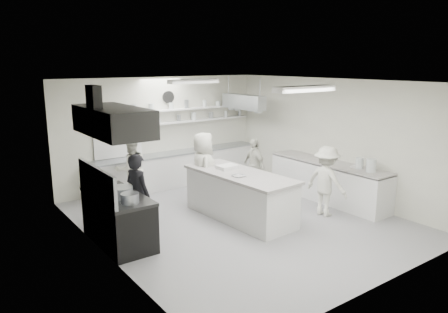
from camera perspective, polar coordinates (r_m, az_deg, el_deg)
floor at (r=9.48m, az=2.03°, el=-8.50°), size 6.00×7.00×0.02m
ceiling at (r=8.86m, az=2.18°, el=10.05°), size 6.00×7.00×0.02m
wall_back at (r=11.96m, az=-8.29°, el=3.29°), size 6.00×0.04×3.00m
wall_front at (r=6.74m, az=20.81°, el=-4.62°), size 6.00×0.04×3.00m
wall_left at (r=7.63m, az=-15.97°, el=-2.33°), size 0.04×7.00×3.00m
wall_right at (r=11.12m, az=14.39°, el=2.34°), size 0.04×7.00×3.00m
stove at (r=8.43m, az=-13.92°, el=-8.28°), size 0.80×1.80×0.90m
exhaust_hood at (r=7.97m, az=-14.63°, el=4.61°), size 0.85×2.00×0.50m
back_counter at (r=12.05m, az=-6.21°, el=-1.63°), size 5.00×0.60×0.92m
shelf_lower at (r=12.15m, az=-5.11°, el=4.71°), size 4.20×0.26×0.04m
shelf_upper at (r=12.10m, az=-5.15°, el=6.35°), size 4.20×0.26×0.04m
pass_through_window at (r=11.41m, az=-14.02°, el=2.36°), size 1.30×0.04×1.00m
wall_clock at (r=11.90m, az=-7.49°, el=7.88°), size 0.32×0.05×0.32m
right_counter at (r=10.96m, az=13.72°, el=-3.30°), size 0.74×3.30×0.94m
pot_rack at (r=12.02m, az=2.61°, el=7.31°), size 0.30×1.60×0.40m
light_fixture_front at (r=7.53m, az=10.76°, el=8.87°), size 1.30×0.25×0.10m
light_fixture_rear at (r=10.34m, az=-4.08°, el=9.99°), size 1.30×0.25×0.10m
prep_island at (r=9.45m, az=2.12°, el=-5.36°), size 1.15×2.71×0.98m
stove_pot at (r=8.06m, az=-13.57°, el=-4.83°), size 0.43×0.43×0.25m
cook_stove at (r=8.61m, az=-11.43°, el=-5.02°), size 0.55×0.69×1.66m
cook_back at (r=10.61m, az=-12.29°, el=-1.74°), size 0.85×0.69×1.66m
cook_island_left at (r=10.09m, az=-2.76°, el=-1.80°), size 0.87×1.03×1.79m
cook_island_right at (r=11.25m, az=4.02°, el=-1.21°), size 0.43×0.88×1.45m
cook_right at (r=9.79m, az=13.52°, el=-3.23°), size 0.68×1.07×1.58m
bowl_island_a at (r=9.04m, az=1.98°, el=-2.73°), size 0.29×0.29×0.07m
bowl_island_b at (r=9.91m, az=-0.78°, el=-1.37°), size 0.22×0.22×0.06m
bowl_right at (r=10.46m, az=17.12°, el=-1.44°), size 0.26×0.26×0.06m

